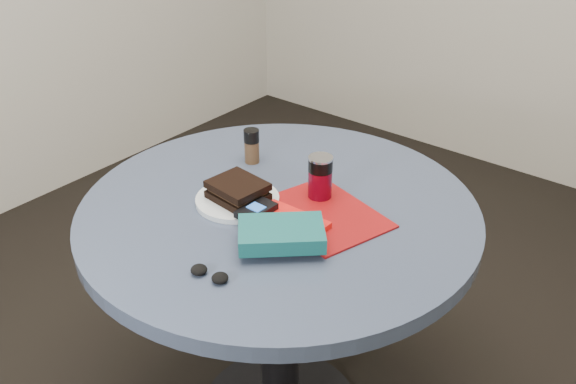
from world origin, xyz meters
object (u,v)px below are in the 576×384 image
Objects in this scene: plate at (237,200)px; soda_can at (320,178)px; pepper_grinder at (252,146)px; novel at (281,234)px; sandwich at (238,191)px; magazine at (324,214)px; red_book at (287,223)px; headphones at (209,274)px; mp3_player at (256,210)px; table at (279,259)px.

plate is 1.82× the size of soda_can.
pepper_grinder is 0.43m from novel.
sandwich is 0.49× the size of magazine.
magazine is 0.11m from red_book.
red_book is 0.25m from headphones.
sandwich is 0.17m from red_book.
mp3_player is (-0.08, -0.02, 0.02)m from red_book.
headphones is (-0.05, -0.18, -0.03)m from novel.
table is at bearing 29.34° from plate.
plate is at bearing -135.27° from soda_can.
soda_can is 1.22× the size of headphones.
table is at bearing 32.19° from sandwich.
magazine is 3.10× the size of headphones.
red_book is 0.08m from mp3_player.
magazine is at bearing -46.32° from soda_can.
sandwich is 0.22m from novel.
red_book is (0.08, -0.06, 0.18)m from table.
table is at bearing -146.28° from magazine.
pepper_grinder is at bearing 121.89° from plate.
soda_can is at bearing 63.17° from novel.
soda_can is 0.66× the size of red_book.
soda_can is at bearing 73.04° from mp3_player.
soda_can is at bearing 59.29° from table.
table is 5.70× the size of red_book.
table is at bearing -33.21° from pepper_grinder.
novel reaches higher than table.
mp3_player reaches higher than headphones.
novel is (0.04, -0.07, 0.03)m from red_book.
mp3_player reaches higher than red_book.
headphones is (0.07, -0.23, -0.02)m from mp3_player.
sandwich is at bearing 160.36° from mp3_player.
table is 0.22m from sandwich.
soda_can reaches higher than plate.
headphones is at bearing -58.26° from plate.
red_book is at bearing 77.46° from novel.
novel is (0.06, -0.23, -0.02)m from soda_can.
headphones is at bearing -92.42° from red_book.
pepper_grinder is at bearing 97.96° from novel.
plate reaches higher than magazine.
pepper_grinder is 0.33× the size of magazine.
red_book is 0.09m from novel.
soda_can reaches higher than sandwich.
table is 0.27m from novel.
novel is (0.33, -0.27, -0.01)m from pepper_grinder.
novel reaches higher than mp3_player.
sandwich is at bearing -26.79° from plate.
magazine is at bearing 47.19° from mp3_player.
novel reaches higher than headphones.
table is 0.33m from pepper_grinder.
table is at bearing 91.01° from mp3_player.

